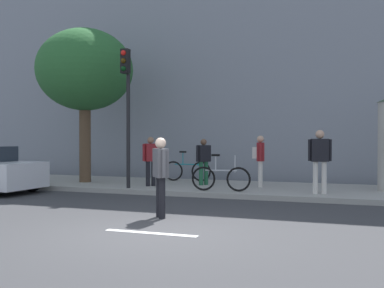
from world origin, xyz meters
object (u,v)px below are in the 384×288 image
object	(u,v)px
pedestrian_near_pole	(320,155)
street_tree	(85,71)
bicycle_leaning	(221,178)
pedestrian_in_dark_shirt	(260,157)
bicycle_upright	(187,170)
traffic_light	(127,95)
pedestrian_with_bag	(151,158)
pedestrian_in_light_jacket	(161,170)
pedestrian_in_red_top	(204,158)

from	to	relation	value
pedestrian_near_pole	street_tree	bearing A→B (deg)	174.72
bicycle_leaning	pedestrian_near_pole	bearing A→B (deg)	6.76
pedestrian_in_dark_shirt	bicycle_upright	distance (m)	3.14
traffic_light	pedestrian_in_dark_shirt	size ratio (longest dim) A/B	2.62
street_tree	pedestrian_in_dark_shirt	size ratio (longest dim) A/B	3.31
pedestrian_with_bag	pedestrian_in_light_jacket	bearing A→B (deg)	-62.76
pedestrian_in_dark_shirt	bicycle_leaning	world-z (taller)	pedestrian_in_dark_shirt
pedestrian_in_red_top	bicycle_upright	size ratio (longest dim) A/B	0.87
pedestrian_in_light_jacket	pedestrian_with_bag	xyz separation A→B (m)	(-2.37, 4.59, 0.05)
traffic_light	pedestrian_in_light_jacket	distance (m)	5.04
pedestrian_near_pole	traffic_light	bearing A→B (deg)	-173.75
pedestrian_near_pole	pedestrian_in_dark_shirt	bearing A→B (deg)	148.90
pedestrian_near_pole	pedestrian_with_bag	bearing A→B (deg)	177.17
pedestrian_in_dark_shirt	pedestrian_near_pole	size ratio (longest dim) A/B	0.92
pedestrian_in_red_top	street_tree	bearing A→B (deg)	-174.44
pedestrian_with_bag	bicycle_leaning	world-z (taller)	pedestrian_with_bag
pedestrian_near_pole	bicycle_upright	distance (m)	5.39
pedestrian_in_light_jacket	bicycle_upright	bearing A→B (deg)	105.62
bicycle_leaning	pedestrian_with_bag	bearing A→B (deg)	166.85
pedestrian_in_light_jacket	bicycle_upright	xyz separation A→B (m)	(-1.85, 6.61, -0.49)
traffic_light	pedestrian_in_red_top	bearing A→B (deg)	43.18
street_tree	pedestrian_with_bag	size ratio (longest dim) A/B	3.39
pedestrian_with_bag	pedestrian_near_pole	world-z (taller)	pedestrian_near_pole
street_tree	bicycle_leaning	xyz separation A→B (m)	(5.35, -1.08, -3.57)
pedestrian_near_pole	bicycle_leaning	xyz separation A→B (m)	(-2.80, -0.33, -0.70)
pedestrian_in_light_jacket	bicycle_leaning	bearing A→B (deg)	87.31
pedestrian_in_red_top	pedestrian_with_bag	world-z (taller)	pedestrian_with_bag
street_tree	pedestrian_near_pole	distance (m)	8.67
pedestrian_in_light_jacket	bicycle_leaning	xyz separation A→B (m)	(0.19, 4.00, -0.49)
pedestrian_with_bag	bicycle_leaning	xyz separation A→B (m)	(2.55, -0.60, -0.54)
traffic_light	bicycle_upright	xyz separation A→B (m)	(0.92, 2.91, -2.51)
street_tree	pedestrian_in_light_jacket	distance (m)	7.87
pedestrian_near_pole	bicycle_leaning	size ratio (longest dim) A/B	1.02
bicycle_leaning	pedestrian_in_dark_shirt	bearing A→B (deg)	60.53
pedestrian_with_bag	pedestrian_in_red_top	bearing A→B (deg)	30.90
pedestrian_in_dark_shirt	pedestrian_near_pole	bearing A→B (deg)	-31.10
street_tree	pedestrian_in_dark_shirt	world-z (taller)	street_tree
pedestrian_in_red_top	pedestrian_near_pole	xyz separation A→B (m)	(3.84, -1.17, 0.19)
pedestrian_with_bag	pedestrian_in_dark_shirt	bearing A→B (deg)	14.97
pedestrian_near_pole	bicycle_upright	size ratio (longest dim) A/B	1.01
street_tree	pedestrian_with_bag	xyz separation A→B (m)	(2.79, -0.49, -3.03)
pedestrian_in_dark_shirt	pedestrian_with_bag	bearing A→B (deg)	-165.03
pedestrian_in_light_jacket	pedestrian_near_pole	world-z (taller)	pedestrian_near_pole
pedestrian_in_light_jacket	pedestrian_in_dark_shirt	world-z (taller)	pedestrian_in_dark_shirt
bicycle_upright	pedestrian_in_dark_shirt	bearing A→B (deg)	-20.89
traffic_light	bicycle_leaning	size ratio (longest dim) A/B	2.44
pedestrian_in_red_top	traffic_light	bearing A→B (deg)	-136.82
pedestrian_in_light_jacket	pedestrian_near_pole	xyz separation A→B (m)	(2.99, 4.33, 0.20)
street_tree	bicycle_leaning	world-z (taller)	street_tree
traffic_light	pedestrian_in_light_jacket	world-z (taller)	traffic_light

